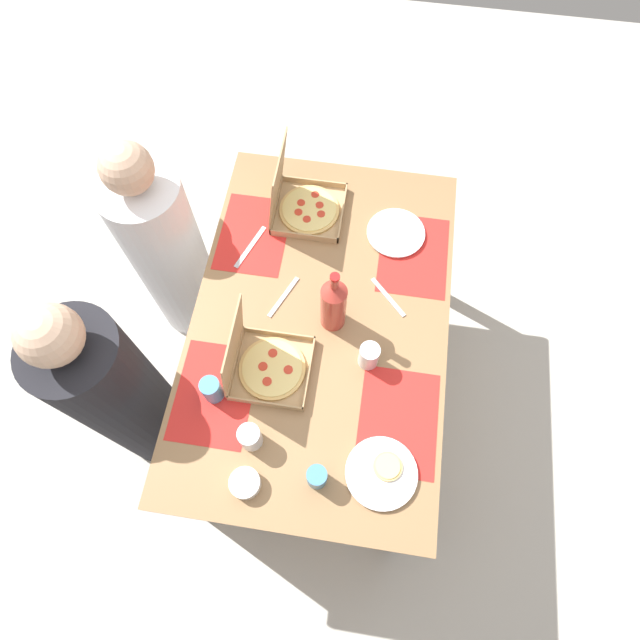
{
  "coord_description": "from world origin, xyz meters",
  "views": [
    {
      "loc": [
        -0.78,
        -0.12,
        2.5
      ],
      "look_at": [
        0.0,
        0.0,
        0.78
      ],
      "focal_mm": 29.29,
      "sensor_mm": 36.0,
      "label": 1
    }
  ],
  "objects_px": {
    "plate_near_right": "(396,233)",
    "diner_left_seat": "(121,394)",
    "pizza_box_corner_left": "(264,364)",
    "pizza_box_edge_far": "(303,204)",
    "cup_clear_left": "(369,356)",
    "condiment_bowl": "(245,483)",
    "cup_red": "(250,437)",
    "plate_near_left": "(382,472)",
    "diner_right_seat": "(169,254)",
    "cup_dark": "(212,390)",
    "soda_bottle": "(333,304)",
    "cup_clear_right": "(317,477)"
  },
  "relations": [
    {
      "from": "plate_near_right",
      "to": "soda_bottle",
      "type": "height_order",
      "value": "soda_bottle"
    },
    {
      "from": "plate_near_right",
      "to": "cup_red",
      "type": "relative_size",
      "value": 2.25
    },
    {
      "from": "cup_dark",
      "to": "plate_near_left",
      "type": "bearing_deg",
      "value": -106.38
    },
    {
      "from": "cup_clear_left",
      "to": "cup_dark",
      "type": "relative_size",
      "value": 0.99
    },
    {
      "from": "cup_red",
      "to": "plate_near_right",
      "type": "bearing_deg",
      "value": -24.16
    },
    {
      "from": "pizza_box_corner_left",
      "to": "pizza_box_edge_far",
      "type": "height_order",
      "value": "pizza_box_edge_far"
    },
    {
      "from": "plate_near_right",
      "to": "cup_red",
      "type": "xyz_separation_m",
      "value": [
        -0.87,
        0.39,
        0.04
      ]
    },
    {
      "from": "pizza_box_corner_left",
      "to": "diner_left_seat",
      "type": "xyz_separation_m",
      "value": [
        -0.11,
        0.56,
        -0.27
      ]
    },
    {
      "from": "cup_dark",
      "to": "condiment_bowl",
      "type": "bearing_deg",
      "value": -148.6
    },
    {
      "from": "pizza_box_edge_far",
      "to": "diner_left_seat",
      "type": "bearing_deg",
      "value": 143.68
    },
    {
      "from": "diner_left_seat",
      "to": "pizza_box_edge_far",
      "type": "bearing_deg",
      "value": -36.32
    },
    {
      "from": "cup_clear_left",
      "to": "plate_near_right",
      "type": "bearing_deg",
      "value": -5.06
    },
    {
      "from": "pizza_box_edge_far",
      "to": "plate_near_left",
      "type": "xyz_separation_m",
      "value": [
        -0.97,
        -0.42,
        -0.04
      ]
    },
    {
      "from": "soda_bottle",
      "to": "cup_dark",
      "type": "xyz_separation_m",
      "value": [
        -0.34,
        0.36,
        -0.08
      ]
    },
    {
      "from": "cup_clear_left",
      "to": "condiment_bowl",
      "type": "xyz_separation_m",
      "value": [
        -0.47,
        0.33,
        -0.03
      ]
    },
    {
      "from": "plate_near_left",
      "to": "diner_right_seat",
      "type": "height_order",
      "value": "diner_right_seat"
    },
    {
      "from": "cup_clear_left",
      "to": "condiment_bowl",
      "type": "height_order",
      "value": "cup_clear_left"
    },
    {
      "from": "cup_clear_right",
      "to": "diner_right_seat",
      "type": "distance_m",
      "value": 1.22
    },
    {
      "from": "pizza_box_edge_far",
      "to": "plate_near_left",
      "type": "distance_m",
      "value": 1.05
    },
    {
      "from": "diner_left_seat",
      "to": "condiment_bowl",
      "type": "bearing_deg",
      "value": -115.4
    },
    {
      "from": "pizza_box_corner_left",
      "to": "diner_left_seat",
      "type": "bearing_deg",
      "value": 101.47
    },
    {
      "from": "pizza_box_corner_left",
      "to": "cup_clear_left",
      "type": "xyz_separation_m",
      "value": [
        0.08,
        -0.35,
        0.01
      ]
    },
    {
      "from": "pizza_box_corner_left",
      "to": "cup_clear_right",
      "type": "bearing_deg",
      "value": -145.35
    },
    {
      "from": "plate_near_right",
      "to": "diner_left_seat",
      "type": "bearing_deg",
      "value": 127.52
    },
    {
      "from": "cup_red",
      "to": "condiment_bowl",
      "type": "relative_size",
      "value": 1.03
    },
    {
      "from": "cup_clear_left",
      "to": "diner_left_seat",
      "type": "relative_size",
      "value": 0.09
    },
    {
      "from": "pizza_box_edge_far",
      "to": "diner_left_seat",
      "type": "xyz_separation_m",
      "value": [
        -0.79,
        0.58,
        -0.27
      ]
    },
    {
      "from": "plate_near_left",
      "to": "pizza_box_corner_left",
      "type": "bearing_deg",
      "value": 56.42
    },
    {
      "from": "plate_near_left",
      "to": "cup_clear_left",
      "type": "bearing_deg",
      "value": 13.25
    },
    {
      "from": "pizza_box_corner_left",
      "to": "cup_dark",
      "type": "height_order",
      "value": "pizza_box_corner_left"
    },
    {
      "from": "cup_clear_right",
      "to": "plate_near_left",
      "type": "bearing_deg",
      "value": -76.04
    },
    {
      "from": "cup_clear_right",
      "to": "diner_right_seat",
      "type": "bearing_deg",
      "value": 42.23
    },
    {
      "from": "pizza_box_corner_left",
      "to": "pizza_box_edge_far",
      "type": "xyz_separation_m",
      "value": [
        0.68,
        -0.02,
        0.0
      ]
    },
    {
      "from": "plate_near_right",
      "to": "diner_right_seat",
      "type": "bearing_deg",
      "value": 94.96
    },
    {
      "from": "pizza_box_corner_left",
      "to": "plate_near_left",
      "type": "bearing_deg",
      "value": -123.58
    },
    {
      "from": "diner_right_seat",
      "to": "cup_red",
      "type": "bearing_deg",
      "value": -144.27
    },
    {
      "from": "cup_dark",
      "to": "diner_right_seat",
      "type": "distance_m",
      "value": 0.83
    },
    {
      "from": "condiment_bowl",
      "to": "diner_left_seat",
      "type": "bearing_deg",
      "value": 64.6
    },
    {
      "from": "pizza_box_edge_far",
      "to": "cup_red",
      "type": "xyz_separation_m",
      "value": [
        -0.93,
        0.01,
        0.0
      ]
    },
    {
      "from": "condiment_bowl",
      "to": "diner_left_seat",
      "type": "relative_size",
      "value": 0.08
    },
    {
      "from": "cup_red",
      "to": "cup_clear_left",
      "type": "height_order",
      "value": "cup_clear_left"
    },
    {
      "from": "plate_near_left",
      "to": "cup_clear_left",
      "type": "relative_size",
      "value": 2.17
    },
    {
      "from": "plate_near_left",
      "to": "soda_bottle",
      "type": "height_order",
      "value": "soda_bottle"
    },
    {
      "from": "cup_red",
      "to": "plate_near_left",
      "type": "bearing_deg",
      "value": -95.15
    },
    {
      "from": "diner_right_seat",
      "to": "diner_left_seat",
      "type": "bearing_deg",
      "value": 180.0
    },
    {
      "from": "condiment_bowl",
      "to": "soda_bottle",
      "type": "bearing_deg",
      "value": -17.47
    },
    {
      "from": "soda_bottle",
      "to": "cup_clear_right",
      "type": "bearing_deg",
      "value": -177.0
    },
    {
      "from": "pizza_box_corner_left",
      "to": "diner_left_seat",
      "type": "distance_m",
      "value": 0.63
    },
    {
      "from": "soda_bottle",
      "to": "cup_clear_right",
      "type": "relative_size",
      "value": 3.37
    },
    {
      "from": "pizza_box_corner_left",
      "to": "plate_near_right",
      "type": "height_order",
      "value": "pizza_box_corner_left"
    }
  ]
}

